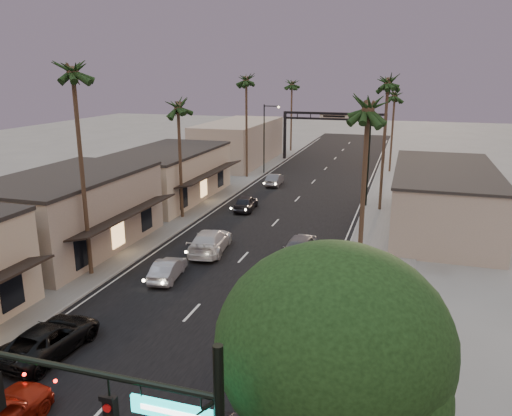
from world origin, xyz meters
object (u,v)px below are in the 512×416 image
Objects in this scene: curbside_black at (304,283)px; palm_rb at (388,78)px; palm_lc at (178,102)px; oncoming_silver at (168,269)px; streetlight_left at (266,133)px; palm_lb at (72,65)px; corner_tree at (335,352)px; palm_ld at (246,77)px; oncoming_pickup at (50,339)px; palm_far at (292,82)px; palm_rc at (395,92)px; palm_ra at (369,102)px; streetlight_right at (366,154)px; arch at (334,124)px.

palm_rb is at bearing 79.05° from curbside_black.
palm_lc is at bearing 134.91° from curbside_black.
oncoming_silver is (5.15, -13.06, -9.81)m from palm_lc.
palm_lb is (-1.68, -36.00, 8.06)m from streetlight_left.
palm_ld is at bearing 110.81° from corner_tree.
palm_lc is (0.00, 14.00, -2.92)m from palm_lb.
oncoming_pickup reaches higher than oncoming_silver.
palm_ld reaches higher than streetlight_left.
palm_far is at bearing 93.95° from streetlight_left.
curbside_black is (-3.06, -40.94, -9.70)m from palm_rc.
oncoming_silver is (-12.05, -21.06, -11.75)m from palm_rb.
palm_far reaches higher than corner_tree.
palm_lc is 0.92× the size of palm_ra.
oncoming_silver is at bearing -174.96° from palm_ra.
palm_lb is at bearing -173.37° from palm_ra.
palm_lb reaches higher than palm_ra.
palm_ra is 11.14m from curbside_black.
streetlight_right reaches higher than oncoming_silver.
streetlight_left is 17.42m from palm_rc.
palm_rc reaches higher than streetlight_left.
oncoming_pickup is at bearing -94.78° from arch.
palm_lb is at bearing 141.17° from corner_tree.
streetlight_right is 1.70× the size of curbside_black.
oncoming_silver is (-10.37, -22.06, -4.67)m from streetlight_right.
corner_tree is 0.58× the size of palm_lb.
palm_lc is at bearing -94.37° from streetlight_left.
corner_tree is 51.28m from palm_ld.
palm_ra is 20.20m from oncoming_pickup.
palm_lb is 1.25× the size of palm_lc.
streetlight_left is 37.37m from curbside_black.
palm_ld is 36.82m from curbside_black.
palm_lb reaches higher than oncoming_pickup.
curbside_black is at bearing 172.80° from oncoming_silver.
palm_rb reaches higher than corner_tree.
palm_lc is 19.07m from palm_rb.
palm_rb is 37.98m from palm_far.
palm_far is at bearing 114.76° from streetlight_right.
palm_rb is 2.68× the size of curbside_black.
corner_tree is at bearing -72.03° from streetlight_left.
oncoming_silver is at bearing -84.35° from streetlight_left.
streetlight_left is 0.74× the size of palm_lc.
oncoming_silver is (1.30, 9.69, -0.08)m from oncoming_pickup.
palm_lb reaches higher than streetlight_left.
palm_rc is (8.60, -6.00, 4.94)m from arch.
streetlight_right is at bearing 83.76° from curbside_black.
palm_ld is at bearing 111.25° from curbside_black.
palm_lc is at bearing -90.41° from palm_far.
streetlight_right is 0.74× the size of palm_lc.
palm_lc is at bearing -104.20° from arch.
arch is at bearing -102.19° from oncoming_silver.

